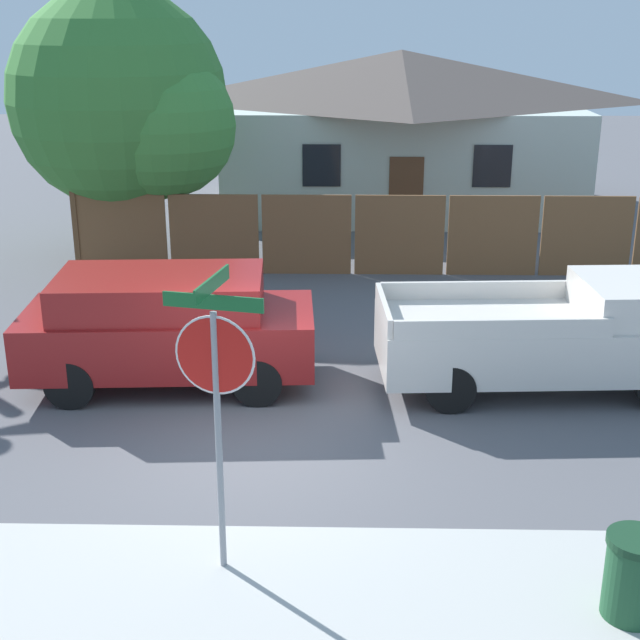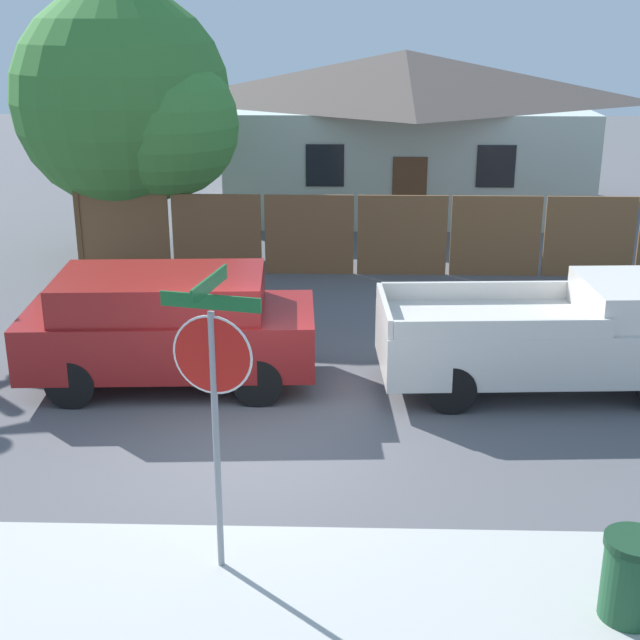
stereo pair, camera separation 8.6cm
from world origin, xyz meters
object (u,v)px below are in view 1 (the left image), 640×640
trash_bin (634,576)px  oak_tree (128,105)px  house (400,127)px  red_suv (167,325)px  orange_pickup (555,335)px  stop_sign (216,375)px

trash_bin → oak_tree: bearing=120.5°
house → red_suv: 14.33m
red_suv → orange_pickup: bearing=-3.1°
oak_tree → orange_pickup: oak_tree is taller
oak_tree → orange_pickup: bearing=-42.3°
red_suv → stop_sign: stop_sign is taller
oak_tree → red_suv: oak_tree is taller
red_suv → orange_pickup: (6.03, 0.01, -0.12)m
stop_sign → trash_bin: 4.53m
oak_tree → orange_pickup: 11.35m
house → oak_tree: 9.05m
oak_tree → stop_sign: bearing=-73.8°
oak_tree → house: bearing=43.2°
red_suv → trash_bin: bearing=-48.5°
orange_pickup → stop_sign: (-4.57, -4.89, 1.35)m
stop_sign → trash_bin: stop_sign is taller
house → oak_tree: bearing=-136.8°
orange_pickup → stop_sign: stop_sign is taller
stop_sign → trash_bin: (4.10, -0.74, -1.77)m
stop_sign → trash_bin: size_ratio=3.67×
stop_sign → orange_pickup: bearing=59.3°
stop_sign → house: bearing=93.2°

